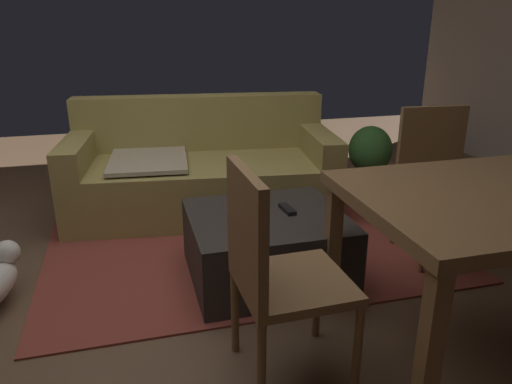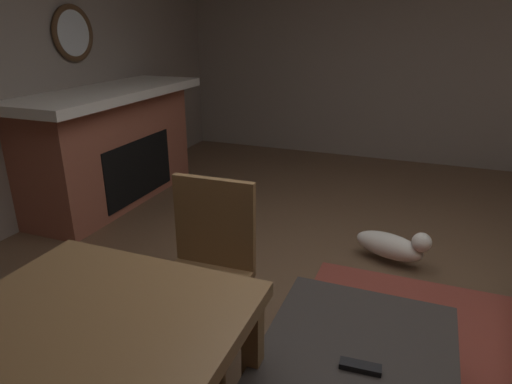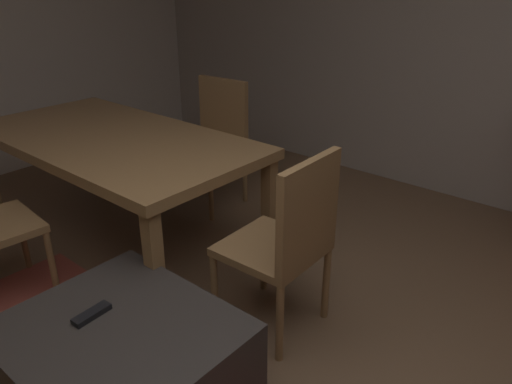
# 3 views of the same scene
# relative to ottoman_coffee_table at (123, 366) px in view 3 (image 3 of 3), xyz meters

# --- Properties ---
(ottoman_coffee_table) EXTENTS (0.87, 0.78, 0.40)m
(ottoman_coffee_table) POSITION_rel_ottoman_coffee_table_xyz_m (0.00, 0.00, 0.00)
(ottoman_coffee_table) COLOR #2D2826
(ottoman_coffee_table) RESTS_ON ground
(tv_remote) EXTENTS (0.06, 0.16, 0.02)m
(tv_remote) POSITION_rel_ottoman_coffee_table_xyz_m (0.13, 0.03, 0.21)
(tv_remote) COLOR black
(tv_remote) RESTS_ON ottoman_coffee_table
(dining_table) EXTENTS (1.88, 0.97, 0.74)m
(dining_table) POSITION_rel_ottoman_coffee_table_xyz_m (1.12, -0.80, 0.47)
(dining_table) COLOR brown
(dining_table) RESTS_ON ground
(dining_chair_west) EXTENTS (0.45, 0.45, 0.93)m
(dining_chair_west) POSITION_rel_ottoman_coffee_table_xyz_m (-0.21, -0.81, 0.33)
(dining_chair_west) COLOR brown
(dining_chair_west) RESTS_ON ground
(dining_chair_south) EXTENTS (0.47, 0.47, 0.93)m
(dining_chair_south) POSITION_rel_ottoman_coffee_table_xyz_m (1.13, -1.68, 0.33)
(dining_chair_south) COLOR brown
(dining_chair_south) RESTS_ON ground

